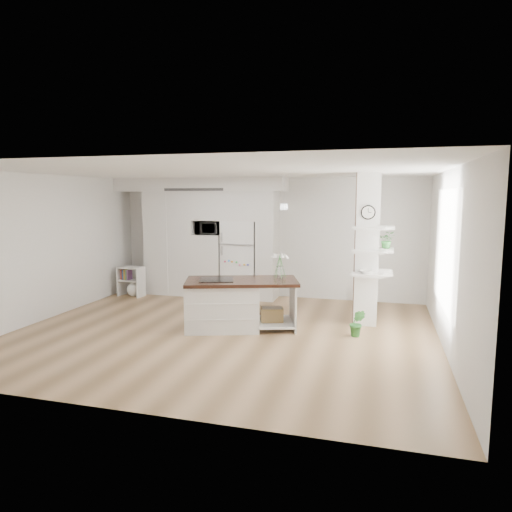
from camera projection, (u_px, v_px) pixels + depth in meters
The scene contains 14 objects.
floor at pixel (224, 332), 7.76m from camera, with size 7.00×6.00×0.01m, color #A7825A.
room at pixel (223, 223), 7.51m from camera, with size 7.04×6.04×2.72m.
cabinet_wall at pixel (203, 231), 10.49m from camera, with size 4.00×0.71×2.70m.
refrigerator at pixel (241, 259), 10.35m from camera, with size 0.78×0.69×1.75m.
column at pixel (372, 250), 8.03m from camera, with size 0.69×0.90×2.70m.
window at pixel (445, 249), 6.92m from camera, with size 2.40×2.40×0.00m, color white.
pendant_light at pixel (327, 207), 7.17m from camera, with size 0.12×0.12×0.10m, color white.
kitchen_island at pixel (229, 303), 7.92m from camera, with size 2.10×1.46×1.43m.
bookshelf at pixel (132, 283), 10.50m from camera, with size 0.61×0.40×0.68m.
floor_plant_a at pixel (357, 323), 7.48m from camera, with size 0.25×0.20×0.46m, color #327D34.
floor_plant_b at pixel (365, 296), 9.52m from camera, with size 0.25×0.25×0.45m, color #327D34.
microwave at pixel (209, 228), 10.40m from camera, with size 0.54×0.37×0.30m, color #2D2D2D.
shelf_plant at pixel (387, 240), 8.10m from camera, with size 0.27×0.23×0.30m, color #327D34.
decor_bowl at pixel (366, 272), 7.88m from camera, with size 0.22×0.22×0.05m, color white.
Camera 1 is at (2.54, -7.10, 2.30)m, focal length 32.00 mm.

